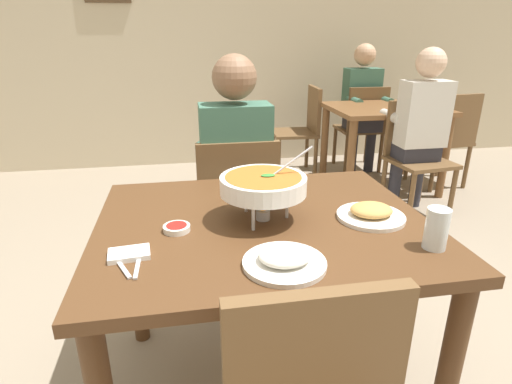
{
  "coord_description": "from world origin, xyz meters",
  "views": [
    {
      "loc": [
        -0.26,
        -1.3,
        1.39
      ],
      "look_at": [
        0.0,
        0.15,
        0.83
      ],
      "focal_mm": 28.94,
      "sensor_mm": 36.0,
      "label": 1
    }
  ],
  "objects_px": {
    "chair_bg_left": "(414,150)",
    "patron_bg_middle": "(362,101)",
    "appetizer_plate": "(371,213)",
    "dining_table_main": "(263,249)",
    "rice_plate": "(285,259)",
    "curry_bowl": "(262,185)",
    "chair_diner_main": "(237,207)",
    "chair_bg_corner": "(303,126)",
    "chair_bg_right": "(448,135)",
    "sauce_dish": "(177,228)",
    "chair_bg_middle": "(363,124)",
    "drink_glass": "(436,231)",
    "dining_table_far": "(384,122)",
    "patron_bg_left": "(420,122)",
    "diner_main": "(235,164)"
  },
  "relations": [
    {
      "from": "curry_bowl",
      "to": "drink_glass",
      "type": "xyz_separation_m",
      "value": [
        0.48,
        -0.3,
        -0.07
      ]
    },
    {
      "from": "drink_glass",
      "to": "chair_bg_right",
      "type": "relative_size",
      "value": 0.14
    },
    {
      "from": "sauce_dish",
      "to": "chair_bg_left",
      "type": "height_order",
      "value": "chair_bg_left"
    },
    {
      "from": "appetizer_plate",
      "to": "chair_bg_middle",
      "type": "xyz_separation_m",
      "value": [
        1.22,
        2.8,
        -0.29
      ]
    },
    {
      "from": "chair_diner_main",
      "to": "chair_bg_corner",
      "type": "distance_m",
      "value": 2.23
    },
    {
      "from": "rice_plate",
      "to": "chair_bg_middle",
      "type": "xyz_separation_m",
      "value": [
        1.6,
        3.06,
        -0.29
      ]
    },
    {
      "from": "chair_bg_right",
      "to": "sauce_dish",
      "type": "bearing_deg",
      "value": -139.05
    },
    {
      "from": "chair_bg_middle",
      "to": "chair_bg_corner",
      "type": "relative_size",
      "value": 1.0
    },
    {
      "from": "curry_bowl",
      "to": "chair_bg_left",
      "type": "distance_m",
      "value": 2.34
    },
    {
      "from": "curry_bowl",
      "to": "appetizer_plate",
      "type": "bearing_deg",
      "value": -8.88
    },
    {
      "from": "chair_bg_left",
      "to": "diner_main",
      "type": "bearing_deg",
      "value": -150.62
    },
    {
      "from": "dining_table_far",
      "to": "patron_bg_left",
      "type": "distance_m",
      "value": 0.57
    },
    {
      "from": "sauce_dish",
      "to": "chair_bg_middle",
      "type": "height_order",
      "value": "chair_bg_middle"
    },
    {
      "from": "chair_bg_corner",
      "to": "rice_plate",
      "type": "bearing_deg",
      "value": -107.28
    },
    {
      "from": "curry_bowl",
      "to": "appetizer_plate",
      "type": "distance_m",
      "value": 0.4
    },
    {
      "from": "sauce_dish",
      "to": "patron_bg_middle",
      "type": "distance_m",
      "value": 3.39
    },
    {
      "from": "patron_bg_middle",
      "to": "patron_bg_left",
      "type": "bearing_deg",
      "value": -91.03
    },
    {
      "from": "dining_table_main",
      "to": "rice_plate",
      "type": "relative_size",
      "value": 4.83
    },
    {
      "from": "appetizer_plate",
      "to": "patron_bg_middle",
      "type": "xyz_separation_m",
      "value": [
        1.21,
        2.83,
        -0.05
      ]
    },
    {
      "from": "dining_table_main",
      "to": "patron_bg_left",
      "type": "relative_size",
      "value": 0.89
    },
    {
      "from": "chair_diner_main",
      "to": "chair_bg_left",
      "type": "distance_m",
      "value": 1.83
    },
    {
      "from": "rice_plate",
      "to": "chair_bg_right",
      "type": "height_order",
      "value": "chair_bg_right"
    },
    {
      "from": "drink_glass",
      "to": "dining_table_far",
      "type": "bearing_deg",
      "value": 66.51
    },
    {
      "from": "chair_bg_corner",
      "to": "patron_bg_middle",
      "type": "distance_m",
      "value": 0.67
    },
    {
      "from": "drink_glass",
      "to": "patron_bg_middle",
      "type": "distance_m",
      "value": 3.26
    },
    {
      "from": "chair_diner_main",
      "to": "rice_plate",
      "type": "height_order",
      "value": "chair_diner_main"
    },
    {
      "from": "diner_main",
      "to": "patron_bg_left",
      "type": "xyz_separation_m",
      "value": [
        1.57,
        0.85,
        0.0
      ]
    },
    {
      "from": "patron_bg_left",
      "to": "chair_bg_right",
      "type": "bearing_deg",
      "value": 38.07
    },
    {
      "from": "chair_bg_corner",
      "to": "patron_bg_left",
      "type": "relative_size",
      "value": 0.69
    },
    {
      "from": "chair_diner_main",
      "to": "chair_bg_corner",
      "type": "bearing_deg",
      "value": 64.47
    },
    {
      "from": "appetizer_plate",
      "to": "patron_bg_middle",
      "type": "distance_m",
      "value": 3.08
    },
    {
      "from": "sauce_dish",
      "to": "patron_bg_middle",
      "type": "bearing_deg",
      "value": 56.06
    },
    {
      "from": "diner_main",
      "to": "rice_plate",
      "type": "xyz_separation_m",
      "value": [
        0.0,
        -1.1,
        0.05
      ]
    },
    {
      "from": "chair_bg_left",
      "to": "patron_bg_middle",
      "type": "bearing_deg",
      "value": 89.66
    },
    {
      "from": "chair_bg_right",
      "to": "chair_bg_corner",
      "type": "height_order",
      "value": "same"
    },
    {
      "from": "curry_bowl",
      "to": "rice_plate",
      "type": "xyz_separation_m",
      "value": [
        0.01,
        -0.32,
        -0.11
      ]
    },
    {
      "from": "dining_table_main",
      "to": "chair_bg_right",
      "type": "distance_m",
      "value": 3.04
    },
    {
      "from": "dining_table_far",
      "to": "chair_bg_right",
      "type": "distance_m",
      "value": 0.63
    },
    {
      "from": "dining_table_main",
      "to": "chair_bg_right",
      "type": "bearing_deg",
      "value": 44.2
    },
    {
      "from": "chair_bg_left",
      "to": "sauce_dish",
      "type": "bearing_deg",
      "value": -137.7
    },
    {
      "from": "appetizer_plate",
      "to": "chair_bg_middle",
      "type": "distance_m",
      "value": 3.07
    },
    {
      "from": "drink_glass",
      "to": "rice_plate",
      "type": "bearing_deg",
      "value": -177.31
    },
    {
      "from": "appetizer_plate",
      "to": "chair_bg_left",
      "type": "bearing_deg",
      "value": 55.22
    },
    {
      "from": "sauce_dish",
      "to": "chair_bg_right",
      "type": "height_order",
      "value": "chair_bg_right"
    },
    {
      "from": "rice_plate",
      "to": "chair_bg_middle",
      "type": "height_order",
      "value": "chair_bg_middle"
    },
    {
      "from": "chair_diner_main",
      "to": "patron_bg_middle",
      "type": "xyz_separation_m",
      "value": [
        1.59,
        2.02,
        0.24
      ]
    },
    {
      "from": "chair_bg_middle",
      "to": "patron_bg_middle",
      "type": "xyz_separation_m",
      "value": [
        -0.01,
        0.03,
        0.24
      ]
    },
    {
      "from": "patron_bg_middle",
      "to": "drink_glass",
      "type": "bearing_deg",
      "value": -109.95
    },
    {
      "from": "drink_glass",
      "to": "patron_bg_middle",
      "type": "bearing_deg",
      "value": 70.05
    },
    {
      "from": "chair_diner_main",
      "to": "sauce_dish",
      "type": "xyz_separation_m",
      "value": [
        -0.3,
        -0.79,
        0.28
      ]
    }
  ]
}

